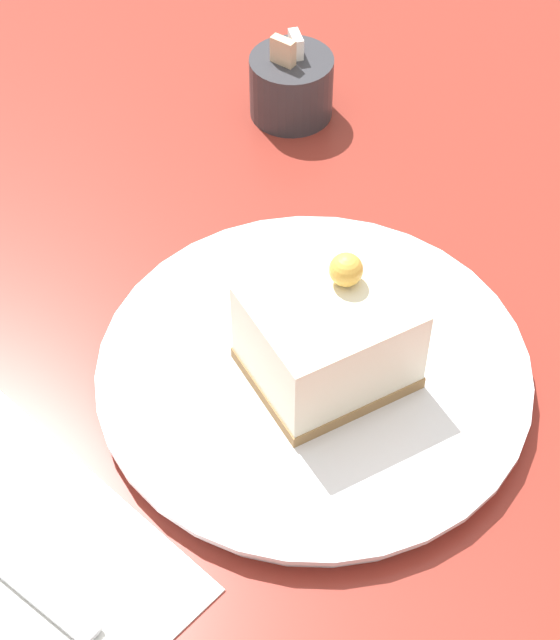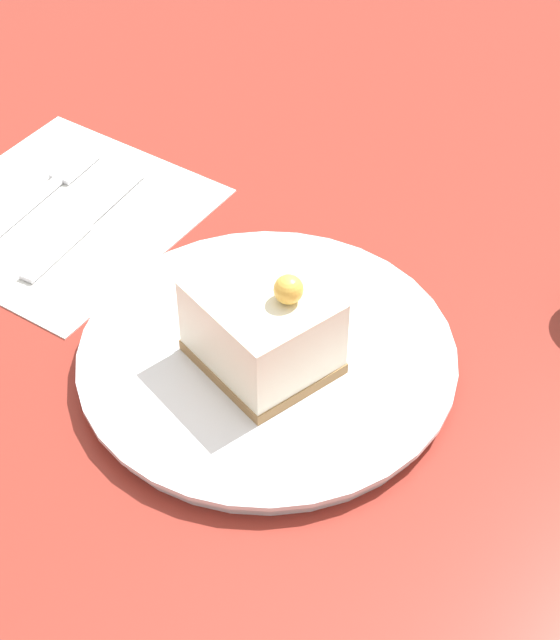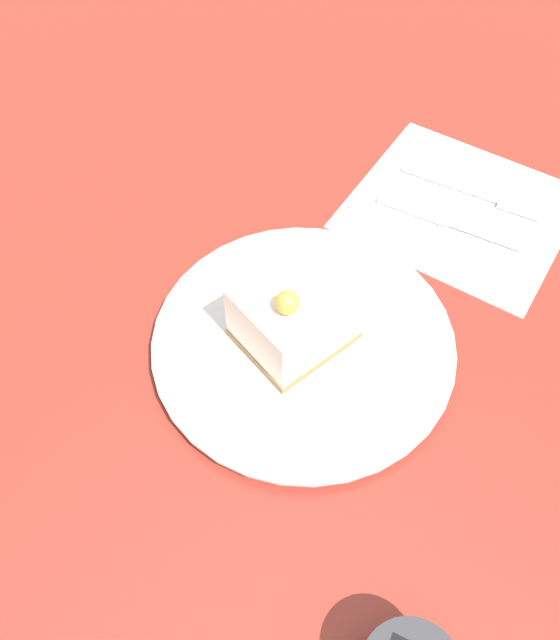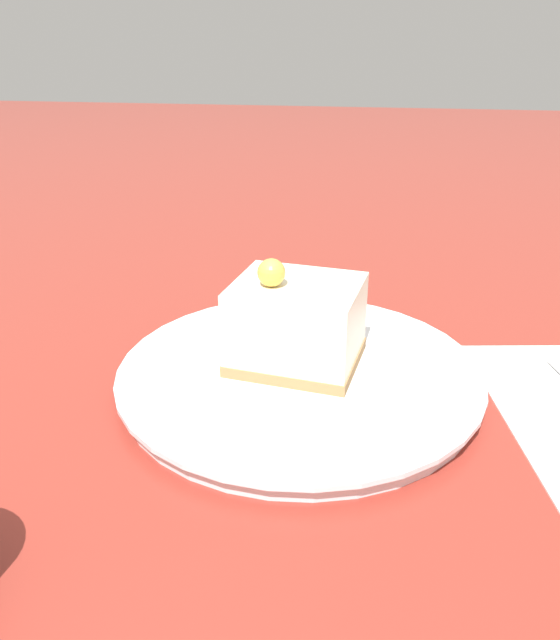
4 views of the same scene
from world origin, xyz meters
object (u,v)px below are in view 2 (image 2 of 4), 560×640
cake_slice (263,328)px  knife (75,233)px  fork (46,190)px  plate (267,358)px

cake_slice → knife: size_ratio=0.65×
fork → knife: 0.07m
fork → knife: (0.07, -0.02, 0.00)m
fork → knife: bearing=-31.1°
cake_slice → fork: 0.30m
plate → cake_slice: cake_slice is taller
knife → plate: bearing=-13.6°
plate → knife: bearing=-179.2°
plate → fork: 0.29m
cake_slice → fork: cake_slice is taller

